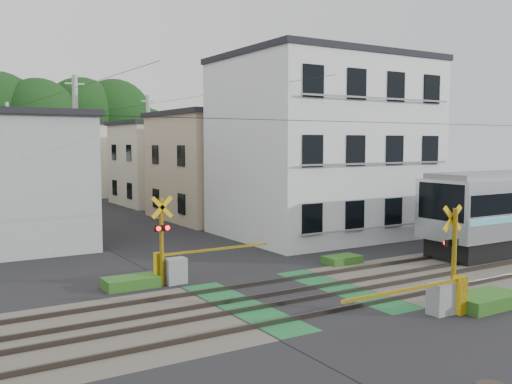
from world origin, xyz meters
TOP-DOWN VIEW (x-y plane):
  - ground at (0.00, 0.00)m, footprint 120.00×120.00m
  - track_bed at (0.00, 0.00)m, footprint 120.00×120.00m
  - crossing_signal_near at (2.59, -3.65)m, footprint 4.74×0.65m
  - crossing_signal_far at (-2.59, 3.65)m, footprint 4.74×0.65m
  - apartment_block at (8.50, 9.49)m, footprint 10.20×8.36m
  - houses_row at (0.25, 25.92)m, footprint 22.07×31.35m
  - tree_hill at (-0.03, 48.07)m, footprint 40.00×13.31m
  - catenary at (6.00, 0.03)m, footprint 60.00×5.04m
  - utility_poles at (-1.05, 23.01)m, footprint 7.90×42.00m
  - pedestrian at (0.46, 25.57)m, footprint 0.61×0.45m
  - weed_patches at (1.76, -0.09)m, footprint 10.25×8.80m

SIDE VIEW (x-z plane):
  - ground at x=0.00m, z-range 0.00..0.00m
  - track_bed at x=0.00m, z-range -0.03..0.11m
  - weed_patches at x=1.76m, z-range -0.02..0.38m
  - crossing_signal_near at x=2.59m, z-range -0.83..2.25m
  - crossing_signal_far at x=-2.59m, z-range -0.83..2.25m
  - pedestrian at x=0.46m, z-range 0.00..1.53m
  - houses_row at x=0.25m, z-range -0.16..6.64m
  - catenary at x=6.00m, z-range 0.20..7.20m
  - utility_poles at x=-1.05m, z-range 0.08..8.08m
  - apartment_block at x=8.50m, z-range 0.01..9.31m
  - tree_hill at x=-0.03m, z-range 0.16..12.09m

